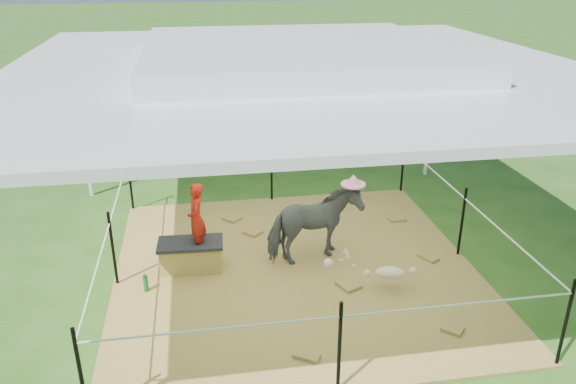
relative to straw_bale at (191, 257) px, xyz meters
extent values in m
plane|color=#2D5919|center=(1.33, -0.21, -0.20)|extent=(90.00, 90.00, 0.00)
cube|color=brown|center=(1.33, -0.21, -0.19)|extent=(4.60, 4.60, 0.03)
cylinder|color=silver|center=(-1.67, 2.79, 1.10)|extent=(0.07, 0.07, 2.60)
cylinder|color=silver|center=(4.33, 2.79, 1.10)|extent=(0.07, 0.07, 2.60)
cube|color=white|center=(1.33, -0.21, 2.44)|extent=(6.30, 6.30, 0.08)
cube|color=white|center=(1.33, -0.21, 2.59)|extent=(3.30, 3.30, 0.22)
cylinder|color=black|center=(-0.92, 2.04, 0.30)|extent=(0.04, 0.04, 1.00)
cylinder|color=black|center=(1.33, 2.04, 0.30)|extent=(0.04, 0.04, 1.00)
cylinder|color=black|center=(3.58, 2.04, 0.30)|extent=(0.04, 0.04, 1.00)
cylinder|color=black|center=(-0.92, -0.21, 0.30)|extent=(0.04, 0.04, 1.00)
cylinder|color=black|center=(3.58, -0.21, 0.30)|extent=(0.04, 0.04, 1.00)
cylinder|color=black|center=(-0.92, -2.46, 0.30)|extent=(0.04, 0.04, 1.00)
cylinder|color=black|center=(1.33, -2.46, 0.30)|extent=(0.04, 0.04, 1.00)
cylinder|color=black|center=(3.58, -2.46, 0.30)|extent=(0.04, 0.04, 1.00)
cylinder|color=white|center=(1.33, 2.04, 0.65)|extent=(4.50, 0.02, 0.02)
cylinder|color=white|center=(1.33, -2.46, 0.65)|extent=(4.50, 0.02, 0.02)
cylinder|color=white|center=(3.58, -0.21, 0.65)|extent=(0.02, 4.50, 0.02)
cylinder|color=white|center=(-0.92, -0.21, 0.65)|extent=(0.02, 4.50, 0.02)
cube|color=olive|center=(0.00, 0.00, 0.00)|extent=(0.79, 0.42, 0.34)
cube|color=black|center=(0.00, 0.00, 0.19)|extent=(0.85, 0.47, 0.04)
imported|color=red|center=(0.10, 0.00, 0.64)|extent=(0.24, 0.35, 0.93)
cylinder|color=#176724|center=(-0.55, -0.45, -0.06)|extent=(0.06, 0.06, 0.22)
imported|color=#4E4E53|center=(1.60, -0.05, 0.34)|extent=(1.32, 0.88, 1.03)
cylinder|color=#FF93C8|center=(1.60, -0.05, 0.93)|extent=(0.32, 0.32, 0.15)
cylinder|color=#184CB7|center=(5.70, 6.35, 0.23)|extent=(0.57, 0.57, 0.87)
cube|color=brown|center=(3.73, 8.45, 0.15)|extent=(1.90, 1.55, 0.70)
cube|color=#51361C|center=(6.46, 9.31, 0.18)|extent=(2.24, 2.03, 0.76)
imported|color=#3681CB|center=(3.74, 6.90, 0.35)|extent=(0.55, 0.44, 1.10)
camera|label=1|loc=(0.20, -6.45, 3.59)|focal=35.00mm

